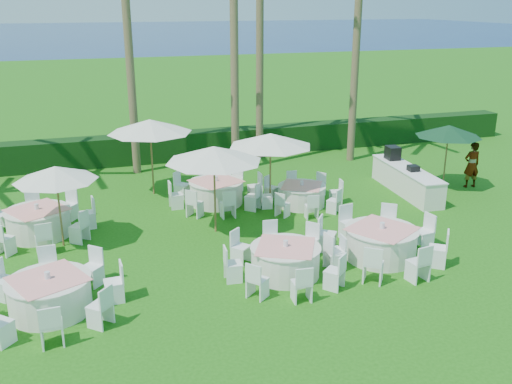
# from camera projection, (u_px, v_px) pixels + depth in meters

# --- Properties ---
(ground) EXTENTS (120.00, 120.00, 0.00)m
(ground) POSITION_uv_depth(u_px,v_px,m) (236.00, 285.00, 14.03)
(ground) COLOR #1B5A0F
(ground) RESTS_ON ground
(hedge) EXTENTS (34.00, 1.00, 1.20)m
(hedge) POSITION_uv_depth(u_px,v_px,m) (162.00, 147.00, 24.68)
(hedge) COLOR black
(hedge) RESTS_ON ground
(ocean) EXTENTS (260.00, 260.00, 0.00)m
(ocean) POSITION_uv_depth(u_px,v_px,m) (89.00, 37.00, 106.19)
(ocean) COLOR #081553
(ocean) RESTS_ON ground
(banquet_table_a) EXTENTS (3.25, 3.25, 0.98)m
(banquet_table_a) POSITION_uv_depth(u_px,v_px,m) (50.00, 294.00, 12.72)
(banquet_table_a) COLOR silver
(banquet_table_a) RESTS_ON ground
(banquet_table_b) EXTENTS (3.14, 3.14, 0.95)m
(banquet_table_b) POSITION_uv_depth(u_px,v_px,m) (285.00, 260.00, 14.43)
(banquet_table_b) COLOR silver
(banquet_table_b) RESTS_ON ground
(banquet_table_c) EXTENTS (3.44, 3.44, 1.03)m
(banquet_table_c) POSITION_uv_depth(u_px,v_px,m) (381.00, 242.00, 15.37)
(banquet_table_c) COLOR silver
(banquet_table_c) RESTS_ON ground
(banquet_table_d) EXTENTS (3.31, 3.31, 0.99)m
(banquet_table_d) POSITION_uv_depth(u_px,v_px,m) (39.00, 222.00, 16.85)
(banquet_table_d) COLOR silver
(banquet_table_d) RESTS_ON ground
(banquet_table_e) EXTENTS (3.24, 3.24, 0.98)m
(banquet_table_e) POSITION_uv_depth(u_px,v_px,m) (216.00, 192.00, 19.52)
(banquet_table_e) COLOR silver
(banquet_table_e) RESTS_ON ground
(banquet_table_f) EXTENTS (2.86, 2.86, 0.87)m
(banquet_table_f) POSITION_uv_depth(u_px,v_px,m) (302.00, 195.00, 19.35)
(banquet_table_f) COLOR silver
(banquet_table_f) RESTS_ON ground
(umbrella_a) EXTENTS (2.29, 2.29, 2.36)m
(umbrella_a) POSITION_uv_depth(u_px,v_px,m) (55.00, 174.00, 15.59)
(umbrella_a) COLOR brown
(umbrella_a) RESTS_ON ground
(umbrella_b) EXTENTS (2.86, 2.86, 2.66)m
(umbrella_b) POSITION_uv_depth(u_px,v_px,m) (214.00, 154.00, 16.50)
(umbrella_b) COLOR brown
(umbrella_b) RESTS_ON ground
(umbrella_c) EXTENTS (2.95, 2.95, 2.73)m
(umbrella_c) POSITION_uv_depth(u_px,v_px,m) (150.00, 126.00, 19.82)
(umbrella_c) COLOR brown
(umbrella_c) RESTS_ON ground
(umbrella_d) EXTENTS (2.81, 2.81, 2.49)m
(umbrella_d) POSITION_uv_depth(u_px,v_px,m) (271.00, 140.00, 18.81)
(umbrella_d) COLOR brown
(umbrella_d) RESTS_ON ground
(umbrella_green) EXTENTS (2.37, 2.37, 2.40)m
(umbrella_green) POSITION_uv_depth(u_px,v_px,m) (449.00, 131.00, 20.50)
(umbrella_green) COLOR brown
(umbrella_green) RESTS_ON ground
(buffet_table) EXTENTS (1.09, 4.07, 1.43)m
(buffet_table) POSITION_uv_depth(u_px,v_px,m) (406.00, 179.00, 20.64)
(buffet_table) COLOR silver
(buffet_table) RESTS_ON ground
(staff_person) EXTENTS (0.66, 0.46, 1.73)m
(staff_person) POSITION_uv_depth(u_px,v_px,m) (472.00, 165.00, 21.11)
(staff_person) COLOR gray
(staff_person) RESTS_ON ground
(palm_b) EXTENTS (4.19, 4.39, 9.56)m
(palm_b) POSITION_uv_depth(u_px,v_px,m) (128.00, 39.00, 21.51)
(palm_b) COLOR brown
(palm_b) RESTS_ON ground
(palm_d) EXTENTS (4.40, 4.11, 9.53)m
(palm_d) POSITION_uv_depth(u_px,v_px,m) (260.00, 36.00, 23.77)
(palm_d) COLOR brown
(palm_d) RESTS_ON ground
(palm_e) EXTENTS (4.39, 4.19, 8.44)m
(palm_e) POSITION_uv_depth(u_px,v_px,m) (356.00, 51.00, 23.53)
(palm_e) COLOR brown
(palm_e) RESTS_ON ground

